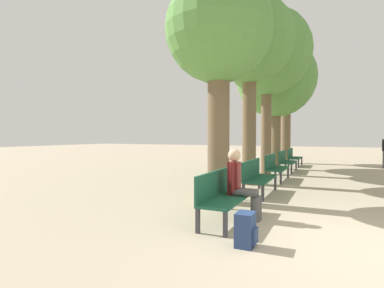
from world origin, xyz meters
name	(u,v)px	position (x,y,z in m)	size (l,w,h in m)	color
ground_plane	(363,248)	(0.00, 0.00, 0.00)	(80.00, 80.00, 0.00)	tan
bench_row_0	(223,193)	(-2.15, 0.43, 0.50)	(0.54, 1.76, 0.89)	#195138
bench_row_1	(257,175)	(-2.15, 3.08, 0.50)	(0.54, 1.76, 0.89)	#195138
bench_row_2	(275,166)	(-2.15, 5.73, 0.50)	(0.54, 1.76, 0.89)	#195138
bench_row_3	(286,160)	(-2.15, 8.37, 0.50)	(0.54, 1.76, 0.89)	#195138
bench_row_4	(293,156)	(-2.15, 11.02, 0.50)	(0.54, 1.76, 0.89)	#195138
tree_row_0	(219,34)	(-2.74, 1.81, 3.81)	(2.44, 2.44, 5.15)	brown
tree_row_1	(250,42)	(-2.74, 4.58, 4.41)	(2.73, 2.73, 5.86)	brown
tree_row_2	(267,53)	(-2.74, 7.22, 4.74)	(3.41, 3.41, 6.49)	brown
tree_row_3	(276,79)	(-2.74, 9.37, 4.11)	(3.56, 3.56, 5.93)	brown
tree_row_4	(286,84)	(-2.74, 12.62, 4.36)	(2.53, 2.53, 5.78)	brown
person_seated	(240,182)	(-1.91, 0.68, 0.67)	(0.61, 0.34, 1.28)	#4C4C4C
backpack	(246,230)	(-1.45, -0.63, 0.23)	(0.27, 0.30, 0.47)	navy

